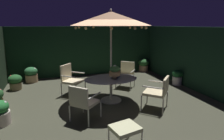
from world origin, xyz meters
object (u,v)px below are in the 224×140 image
object	(u,v)px
centerpiece_planter	(115,71)
potted_plant_left_near	(177,77)
patio_dining_table	(111,83)
potted_plant_back_left	(31,74)
patio_chair_southeast	(126,73)
patio_chair_northeast	(83,101)
patio_chair_north	(70,78)
patio_umbrella	(111,19)
potted_plant_front_corner	(15,82)
potted_plant_back_right	(144,65)
patio_chair_east	(159,90)
ottoman_footrest	(125,129)

from	to	relation	value
centerpiece_planter	potted_plant_left_near	bearing A→B (deg)	15.49
patio_dining_table	potted_plant_back_left	size ratio (longest dim) A/B	2.61
patio_chair_southeast	patio_chair_northeast	bearing A→B (deg)	-133.53
centerpiece_planter	patio_chair_north	world-z (taller)	centerpiece_planter
patio_umbrella	potted_plant_back_left	size ratio (longest dim) A/B	4.39
patio_chair_southeast	potted_plant_front_corner	bearing A→B (deg)	165.77
patio_dining_table	potted_plant_back_right	xyz separation A→B (m)	(2.83, 3.22, -0.24)
potted_plant_back_right	potted_plant_front_corner	bearing A→B (deg)	-169.57
patio_chair_east	patio_chair_northeast	bearing A→B (deg)	179.97
patio_umbrella	centerpiece_planter	xyz separation A→B (m)	(0.09, -0.09, -1.55)
potted_plant_back_left	potted_plant_front_corner	xyz separation A→B (m)	(-0.49, -0.85, -0.02)
ottoman_footrest	potted_plant_left_near	world-z (taller)	potted_plant_left_near
potted_plant_left_near	potted_plant_back_right	world-z (taller)	potted_plant_back_right
ottoman_footrest	potted_plant_front_corner	bearing A→B (deg)	119.96
patio_chair_east	patio_chair_southeast	bearing A→B (deg)	92.34
ottoman_footrest	potted_plant_front_corner	distance (m)	5.16
patio_chair_east	potted_plant_back_right	distance (m)	4.62
patio_chair_north	potted_plant_front_corner	world-z (taller)	patio_chair_north
patio_chair_northeast	potted_plant_back_right	world-z (taller)	patio_chair_northeast
patio_chair_east	potted_plant_left_near	size ratio (longest dim) A/B	1.59
patio_chair_northeast	potted_plant_back_left	world-z (taller)	patio_chair_northeast
patio_dining_table	patio_umbrella	distance (m)	1.95
potted_plant_back_left	potted_plant_back_right	world-z (taller)	potted_plant_back_right
patio_chair_north	patio_chair_southeast	size ratio (longest dim) A/B	1.08
patio_chair_southeast	ottoman_footrest	xyz separation A→B (m)	(-1.45, -3.45, -0.19)
patio_dining_table	centerpiece_planter	bearing A→B (deg)	-44.51
patio_umbrella	potted_plant_left_near	xyz separation A→B (m)	(3.03, 0.73, -2.20)
patio_chair_east	potted_plant_left_near	bearing A→B (deg)	41.93
patio_umbrella	centerpiece_planter	bearing A→B (deg)	-44.51
ottoman_footrest	patio_dining_table	bearing A→B (deg)	78.57
potted_plant_back_left	patio_umbrella	bearing A→B (deg)	-49.50
centerpiece_planter	ottoman_footrest	bearing A→B (deg)	-104.10
patio_chair_southeast	potted_plant_left_near	size ratio (longest dim) A/B	1.60
patio_dining_table	patio_umbrella	bearing A→B (deg)	-108.41
patio_chair_southeast	potted_plant_back_left	world-z (taller)	patio_chair_southeast
patio_chair_north	potted_plant_front_corner	distance (m)	2.25
centerpiece_planter	potted_plant_left_near	world-z (taller)	centerpiece_planter
patio_umbrella	potted_plant_left_near	distance (m)	3.82
patio_chair_north	potted_plant_left_near	bearing A→B (deg)	-3.36
patio_chair_northeast	potted_plant_back_right	xyz separation A→B (m)	(3.90, 4.26, -0.20)
patio_umbrella	patio_chair_north	world-z (taller)	patio_umbrella
patio_chair_east	ottoman_footrest	distance (m)	2.02
patio_chair_northeast	potted_plant_left_near	xyz separation A→B (m)	(4.10, 1.76, -0.22)
patio_chair_southeast	potted_plant_left_near	distance (m)	2.10
potted_plant_left_near	potted_plant_back_left	size ratio (longest dim) A/B	0.95
patio_dining_table	potted_plant_left_near	size ratio (longest dim) A/B	2.75
potted_plant_left_near	potted_plant_front_corner	world-z (taller)	potted_plant_left_near
patio_umbrella	patio_chair_north	xyz separation A→B (m)	(-1.14, 0.97, -1.93)
patio_dining_table	patio_umbrella	size ratio (longest dim) A/B	0.59
patio_chair_east	patio_chair_southeast	xyz separation A→B (m)	(-0.09, 2.16, -0.01)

